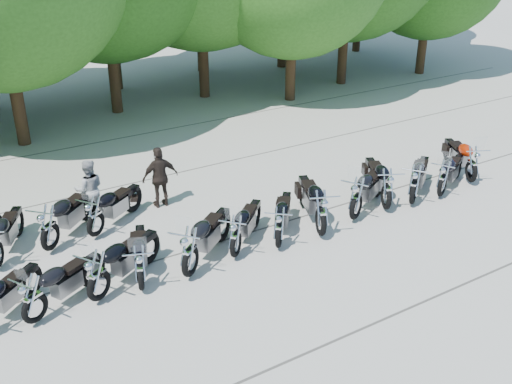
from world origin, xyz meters
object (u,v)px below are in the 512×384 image
motorcycle_4 (190,250)px  motorcycle_8 (357,197)px  motorcycle_5 (236,235)px  motorcycle_14 (49,227)px  rider_2 (160,177)px  motorcycle_12 (473,163)px  rider_1 (89,189)px  motorcycle_7 (321,212)px  motorcycle_11 (443,178)px  motorcycle_1 (33,298)px  motorcycle_10 (414,184)px  motorcycle_9 (387,188)px  motorcycle_3 (140,267)px  motorcycle_2 (98,274)px  motorcycle_15 (95,215)px  motorcycle_6 (279,226)px

motorcycle_4 → motorcycle_8: bearing=-126.3°
motorcycle_5 → motorcycle_4: bearing=56.6°
motorcycle_14 → rider_2: rider_2 is taller
motorcycle_12 → rider_1: rider_1 is taller
motorcycle_7 → motorcycle_12: 5.83m
motorcycle_11 → rider_2: bearing=35.3°
motorcycle_1 → motorcycle_10: bearing=-119.1°
motorcycle_5 → motorcycle_14: 4.45m
motorcycle_11 → rider_1: 9.76m
motorcycle_8 → motorcycle_9: (1.10, 0.03, -0.01)m
motorcycle_7 → motorcycle_1: bearing=21.6°
motorcycle_4 → motorcycle_1: bearing=50.0°
motorcycle_7 → motorcycle_8: size_ratio=1.03×
motorcycle_5 → motorcycle_1: bearing=49.0°
motorcycle_3 → motorcycle_8: bearing=-157.4°
motorcycle_2 → motorcycle_14: size_ratio=0.98×
motorcycle_3 → rider_2: (2.06, 3.59, 0.26)m
motorcycle_11 → motorcycle_14: motorcycle_14 is taller
motorcycle_7 → motorcycle_9: (2.41, 0.23, -0.02)m
motorcycle_9 → motorcycle_14: 8.73m
motorcycle_2 → motorcycle_11: size_ratio=1.07×
motorcycle_2 → motorcycle_7: motorcycle_7 is taller
motorcycle_9 → motorcycle_5: bearing=27.4°
motorcycle_1 → motorcycle_10: 10.19m
motorcycle_5 → motorcycle_15: size_ratio=0.98×
motorcycle_7 → motorcycle_2: bearing=20.6°
motorcycle_4 → motorcycle_12: motorcycle_4 is taller
motorcycle_3 → motorcycle_4: 1.14m
motorcycle_5 → rider_2: rider_2 is taller
motorcycle_11 → motorcycle_4: bearing=63.2°
motorcycle_4 → motorcycle_7: (3.59, -0.05, 0.01)m
motorcycle_14 → motorcycle_10: bearing=-149.4°
motorcycle_11 → rider_1: (-8.85, 4.11, 0.19)m
rider_1 → motorcycle_4: bearing=116.2°
motorcycle_12 → rider_1: bearing=5.9°
motorcycle_14 → rider_1: 1.90m
motorcycle_12 → motorcycle_11: bearing=35.2°
motorcycle_11 → rider_1: size_ratio=1.36×
motorcycle_2 → motorcycle_1: bearing=61.4°
motorcycle_12 → motorcycle_15: bearing=12.1°
motorcycle_6 → motorcycle_10: bearing=-139.2°
motorcycle_1 → motorcycle_7: size_ratio=0.87×
motorcycle_7 → motorcycle_11: size_ratio=1.13×
motorcycle_8 → motorcycle_15: size_ratio=1.10×
motorcycle_3 → motorcycle_4: motorcycle_4 is taller
motorcycle_12 → motorcycle_14: motorcycle_14 is taller
motorcycle_5 → motorcycle_12: 8.14m
motorcycle_14 → motorcycle_5: bearing=-168.3°
motorcycle_4 → motorcycle_9: bearing=-126.3°
motorcycle_7 → motorcycle_12: (5.83, 0.22, -0.05)m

